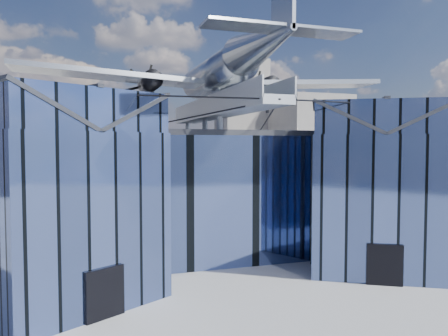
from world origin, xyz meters
name	(u,v)px	position (x,y,z in m)	size (l,w,h in m)	color
ground_plane	(233,277)	(0.00, 0.00, 0.00)	(120.00, 120.00, 0.00)	gray
museum	(209,187)	(0.00, 5.82, 5.54)	(32.88, 24.50, 17.60)	#475B91
bg_towers	(147,138)	(1.45, 50.49, 10.01)	(77.00, 24.50, 26.00)	gray
tree_side_e	(447,198)	(27.71, 9.81, 3.18)	(3.28, 3.28, 4.69)	#311E13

